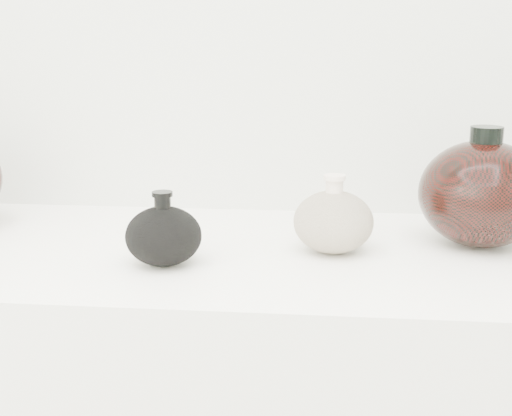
# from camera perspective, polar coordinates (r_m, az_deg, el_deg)

# --- Properties ---
(black_gourd_vase) EXTENTS (0.12, 0.12, 0.11)m
(black_gourd_vase) POSITION_cam_1_polar(r_m,az_deg,el_deg) (1.01, -7.41, -2.18)
(black_gourd_vase) COLOR black
(black_gourd_vase) RESTS_ON display_counter
(cream_gourd_vase) EXTENTS (0.15, 0.15, 0.12)m
(cream_gourd_vase) POSITION_cam_1_polar(r_m,az_deg,el_deg) (1.07, 6.21, -1.05)
(cream_gourd_vase) COLOR beige
(cream_gourd_vase) RESTS_ON display_counter
(right_round_pot) EXTENTS (0.20, 0.20, 0.18)m
(right_round_pot) POSITION_cam_1_polar(r_m,az_deg,el_deg) (1.14, 17.63, 1.14)
(right_round_pot) COLOR black
(right_round_pot) RESTS_ON display_counter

